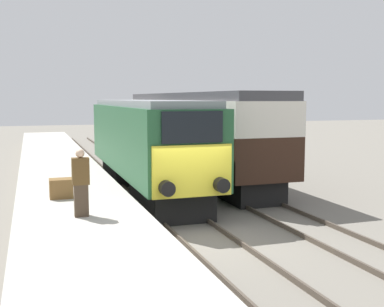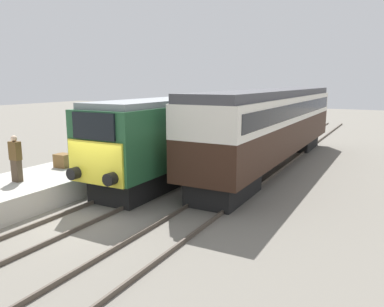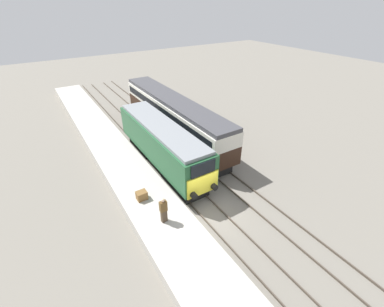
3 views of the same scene
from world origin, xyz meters
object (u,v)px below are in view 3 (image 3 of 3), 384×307
locomotive (162,144)px  person_on_platform (164,210)px  passenger_carriage (173,114)px  luggage_crate (142,195)px

locomotive → person_on_platform: locomotive is taller
passenger_carriage → luggage_crate: (-7.08, -8.33, -1.38)m
passenger_carriage → person_on_platform: size_ratio=9.80×
locomotive → luggage_crate: bearing=-131.8°
locomotive → luggage_crate: locomotive is taller
luggage_crate → locomotive: bearing=48.2°
locomotive → luggage_crate: (-3.68, -4.11, -0.97)m
locomotive → person_on_platform: bearing=-116.3°
person_on_platform → luggage_crate: size_ratio=2.55×
passenger_carriage → locomotive: bearing=-128.9°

